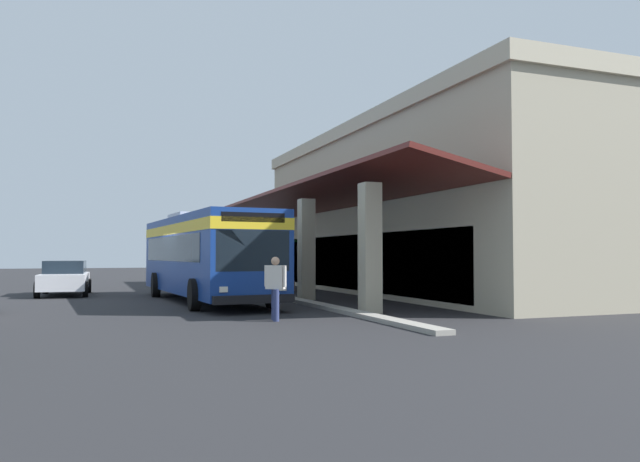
{
  "coord_description": "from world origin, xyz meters",
  "views": [
    {
      "loc": [
        23.02,
        -3.47,
        1.74
      ],
      "look_at": [
        4.68,
        3.46,
        2.49
      ],
      "focal_mm": 34.34,
      "sensor_mm": 36.0,
      "label": 1
    }
  ],
  "objects_px": {
    "transit_bus": "(205,251)",
    "potted_palm": "(282,279)",
    "parked_sedan_white": "(65,278)",
    "pedestrian": "(275,285)"
  },
  "relations": [
    {
      "from": "parked_sedan_white",
      "to": "pedestrian",
      "type": "bearing_deg",
      "value": 23.44
    },
    {
      "from": "transit_bus",
      "to": "potted_palm",
      "type": "distance_m",
      "value": 7.22
    },
    {
      "from": "pedestrian",
      "to": "potted_palm",
      "type": "xyz_separation_m",
      "value": [
        -12.69,
        4.1,
        -0.4
      ]
    },
    {
      "from": "parked_sedan_white",
      "to": "potted_palm",
      "type": "relative_size",
      "value": 1.79
    },
    {
      "from": "transit_bus",
      "to": "pedestrian",
      "type": "distance_m",
      "value": 7.39
    },
    {
      "from": "parked_sedan_white",
      "to": "potted_palm",
      "type": "height_order",
      "value": "potted_palm"
    },
    {
      "from": "transit_bus",
      "to": "pedestrian",
      "type": "height_order",
      "value": "transit_bus"
    },
    {
      "from": "potted_palm",
      "to": "parked_sedan_white",
      "type": "bearing_deg",
      "value": -90.75
    },
    {
      "from": "transit_bus",
      "to": "pedestrian",
      "type": "relative_size",
      "value": 6.77
    },
    {
      "from": "parked_sedan_white",
      "to": "transit_bus",
      "type": "bearing_deg",
      "value": 42.34
    }
  ]
}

